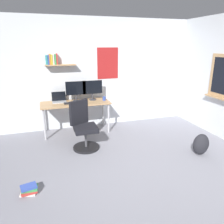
{
  "coord_description": "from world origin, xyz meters",
  "views": [
    {
      "loc": [
        -1.23,
        -2.74,
        1.98
      ],
      "look_at": [
        -0.13,
        0.72,
        0.85
      ],
      "focal_mm": 34.74,
      "sensor_mm": 36.0,
      "label": 1
    }
  ],
  "objects_px": {
    "laptop": "(59,100)",
    "keyboard": "(72,103)",
    "monitor_primary": "(76,90)",
    "desk": "(76,105)",
    "computer_mouse": "(85,102)",
    "backpack": "(201,144)",
    "book_stack_on_floor": "(29,190)",
    "monitor_secondary": "(92,89)",
    "office_chair": "(84,128)",
    "coffee_mug": "(104,99)"
  },
  "relations": [
    {
      "from": "laptop",
      "to": "keyboard",
      "type": "bearing_deg",
      "value": -39.02
    },
    {
      "from": "monitor_primary",
      "to": "desk",
      "type": "bearing_deg",
      "value": -111.87
    },
    {
      "from": "monitor_primary",
      "to": "keyboard",
      "type": "distance_m",
      "value": 0.33
    },
    {
      "from": "desk",
      "to": "monitor_primary",
      "type": "relative_size",
      "value": 3.34
    },
    {
      "from": "computer_mouse",
      "to": "backpack",
      "type": "height_order",
      "value": "computer_mouse"
    },
    {
      "from": "desk",
      "to": "book_stack_on_floor",
      "type": "height_order",
      "value": "desk"
    },
    {
      "from": "keyboard",
      "to": "backpack",
      "type": "relative_size",
      "value": 0.91
    },
    {
      "from": "monitor_secondary",
      "to": "keyboard",
      "type": "height_order",
      "value": "monitor_secondary"
    },
    {
      "from": "monitor_primary",
      "to": "keyboard",
      "type": "height_order",
      "value": "monitor_primary"
    },
    {
      "from": "monitor_secondary",
      "to": "computer_mouse",
      "type": "bearing_deg",
      "value": -142.55
    },
    {
      "from": "monitor_secondary",
      "to": "backpack",
      "type": "relative_size",
      "value": 1.14
    },
    {
      "from": "monitor_primary",
      "to": "backpack",
      "type": "bearing_deg",
      "value": -43.44
    },
    {
      "from": "office_chair",
      "to": "keyboard",
      "type": "distance_m",
      "value": 0.85
    },
    {
      "from": "desk",
      "to": "book_stack_on_floor",
      "type": "bearing_deg",
      "value": -115.67
    },
    {
      "from": "desk",
      "to": "keyboard",
      "type": "xyz_separation_m",
      "value": [
        -0.08,
        -0.08,
        0.08
      ]
    },
    {
      "from": "office_chair",
      "to": "monitor_primary",
      "type": "distance_m",
      "value": 1.12
    },
    {
      "from": "laptop",
      "to": "book_stack_on_floor",
      "type": "distance_m",
      "value": 2.38
    },
    {
      "from": "desk",
      "to": "backpack",
      "type": "bearing_deg",
      "value": -41.41
    },
    {
      "from": "coffee_mug",
      "to": "desk",
      "type": "bearing_deg",
      "value": 177.86
    },
    {
      "from": "computer_mouse",
      "to": "book_stack_on_floor",
      "type": "xyz_separation_m",
      "value": [
        -1.18,
        -1.96,
        -0.68
      ]
    },
    {
      "from": "backpack",
      "to": "coffee_mug",
      "type": "bearing_deg",
      "value": 127.61
    },
    {
      "from": "desk",
      "to": "monitor_primary",
      "type": "distance_m",
      "value": 0.36
    },
    {
      "from": "monitor_primary",
      "to": "book_stack_on_floor",
      "type": "relative_size",
      "value": 1.87
    },
    {
      "from": "monitor_primary",
      "to": "coffee_mug",
      "type": "bearing_deg",
      "value": -10.83
    },
    {
      "from": "office_chair",
      "to": "book_stack_on_floor",
      "type": "distance_m",
      "value": 1.58
    },
    {
      "from": "monitor_secondary",
      "to": "computer_mouse",
      "type": "xyz_separation_m",
      "value": [
        -0.22,
        -0.17,
        -0.25
      ]
    },
    {
      "from": "desk",
      "to": "coffee_mug",
      "type": "height_order",
      "value": "coffee_mug"
    },
    {
      "from": "book_stack_on_floor",
      "to": "keyboard",
      "type": "bearing_deg",
      "value": 65.32
    },
    {
      "from": "desk",
      "to": "book_stack_on_floor",
      "type": "xyz_separation_m",
      "value": [
        -0.98,
        -2.03,
        -0.59
      ]
    },
    {
      "from": "monitor_primary",
      "to": "monitor_secondary",
      "type": "bearing_deg",
      "value": 0.0
    },
    {
      "from": "monitor_secondary",
      "to": "keyboard",
      "type": "distance_m",
      "value": 0.59
    },
    {
      "from": "office_chair",
      "to": "monitor_primary",
      "type": "relative_size",
      "value": 2.05
    },
    {
      "from": "monitor_secondary",
      "to": "book_stack_on_floor",
      "type": "relative_size",
      "value": 1.87
    },
    {
      "from": "keyboard",
      "to": "book_stack_on_floor",
      "type": "bearing_deg",
      "value": -114.68
    },
    {
      "from": "backpack",
      "to": "book_stack_on_floor",
      "type": "height_order",
      "value": "backpack"
    },
    {
      "from": "laptop",
      "to": "keyboard",
      "type": "xyz_separation_m",
      "value": [
        0.27,
        -0.22,
        -0.04
      ]
    },
    {
      "from": "laptop",
      "to": "computer_mouse",
      "type": "height_order",
      "value": "laptop"
    },
    {
      "from": "office_chair",
      "to": "backpack",
      "type": "xyz_separation_m",
      "value": [
        2.03,
        -0.95,
        -0.2
      ]
    },
    {
      "from": "office_chair",
      "to": "laptop",
      "type": "distance_m",
      "value": 1.13
    },
    {
      "from": "coffee_mug",
      "to": "office_chair",
      "type": "bearing_deg",
      "value": -128.3
    },
    {
      "from": "office_chair",
      "to": "coffee_mug",
      "type": "height_order",
      "value": "office_chair"
    },
    {
      "from": "keyboard",
      "to": "office_chair",
      "type": "bearing_deg",
      "value": -82.94
    },
    {
      "from": "monitor_secondary",
      "to": "book_stack_on_floor",
      "type": "xyz_separation_m",
      "value": [
        -1.4,
        -2.13,
        -0.94
      ]
    },
    {
      "from": "monitor_secondary",
      "to": "keyboard",
      "type": "xyz_separation_m",
      "value": [
        -0.5,
        -0.17,
        -0.26
      ]
    },
    {
      "from": "keyboard",
      "to": "backpack",
      "type": "height_order",
      "value": "keyboard"
    },
    {
      "from": "desk",
      "to": "coffee_mug",
      "type": "relative_size",
      "value": 16.87
    },
    {
      "from": "monitor_primary",
      "to": "laptop",
      "type": "bearing_deg",
      "value": 172.92
    },
    {
      "from": "coffee_mug",
      "to": "keyboard",
      "type": "bearing_deg",
      "value": -176.2
    },
    {
      "from": "desk",
      "to": "monitor_secondary",
      "type": "distance_m",
      "value": 0.55
    },
    {
      "from": "monitor_secondary",
      "to": "book_stack_on_floor",
      "type": "distance_m",
      "value": 2.72
    }
  ]
}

